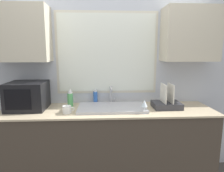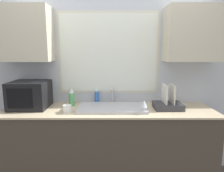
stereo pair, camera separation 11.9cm
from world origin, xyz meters
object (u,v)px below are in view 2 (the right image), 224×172
at_px(microwave, 30,95).
at_px(wine_glass, 144,104).
at_px(soap_bottle, 97,97).
at_px(mug_near_sink, 67,109).
at_px(faucet, 112,94).
at_px(dish_rack, 168,104).
at_px(spray_bottle, 71,97).

bearing_deg(microwave, wine_glass, -10.53).
relative_size(soap_bottle, mug_near_sink, 1.49).
height_order(microwave, mug_near_sink, microwave).
distance_m(faucet, microwave, 1.00).
xyz_separation_m(faucet, dish_rack, (0.65, -0.21, -0.08)).
bearing_deg(dish_rack, wine_glass, -147.69).
distance_m(mug_near_sink, wine_glass, 0.84).
relative_size(mug_near_sink, wine_glass, 0.82).
relative_size(faucet, dish_rack, 0.69).
height_order(dish_rack, spray_bottle, dish_rack).
height_order(faucet, soap_bottle, faucet).
bearing_deg(spray_bottle, faucet, 8.32).
height_order(faucet, dish_rack, dish_rack).
bearing_deg(faucet, soap_bottle, 171.43).
xyz_separation_m(faucet, microwave, (-0.98, -0.16, 0.02)).
distance_m(microwave, mug_near_sink, 0.53).
relative_size(microwave, wine_glass, 2.77).
bearing_deg(microwave, dish_rack, -1.69).
bearing_deg(mug_near_sink, dish_rack, 6.87).
distance_m(microwave, dish_rack, 1.64).
relative_size(faucet, spray_bottle, 1.02).
height_order(microwave, dish_rack, microwave).
distance_m(dish_rack, spray_bottle, 1.17).
bearing_deg(dish_rack, microwave, 178.31).
relative_size(dish_rack, spray_bottle, 1.47).
xyz_separation_m(faucet, soap_bottle, (-0.20, 0.03, -0.05)).
height_order(soap_bottle, mug_near_sink, soap_bottle).
bearing_deg(faucet, wine_glass, -50.45).
relative_size(spray_bottle, wine_glass, 1.43).
bearing_deg(wine_glass, microwave, 169.47).
height_order(spray_bottle, mug_near_sink, spray_bottle).
xyz_separation_m(soap_bottle, mug_near_sink, (-0.30, -0.38, -0.04)).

